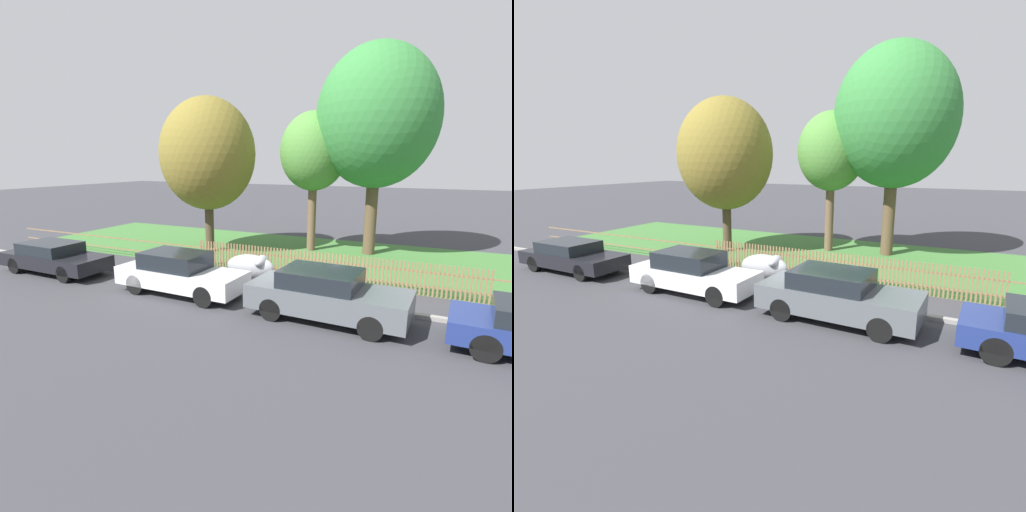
% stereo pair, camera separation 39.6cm
% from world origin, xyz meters
% --- Properties ---
extents(ground_plane, '(120.00, 120.00, 0.00)m').
position_xyz_m(ground_plane, '(0.00, 0.00, 0.00)').
color(ground_plane, '#38383D').
extents(kerb_stone, '(33.31, 0.20, 0.12)m').
position_xyz_m(kerb_stone, '(0.00, 0.10, 0.06)').
color(kerb_stone, gray).
rests_on(kerb_stone, ground).
extents(grass_strip, '(33.31, 8.29, 0.01)m').
position_xyz_m(grass_strip, '(0.00, 6.37, 0.01)').
color(grass_strip, '#3D7033').
rests_on(grass_strip, ground).
extents(park_fence, '(33.31, 0.05, 1.12)m').
position_xyz_m(park_fence, '(0.00, 2.24, 0.56)').
color(park_fence, olive).
rests_on(park_fence, ground).
extents(parked_car_silver_hatchback, '(4.58, 1.78, 1.23)m').
position_xyz_m(parked_car_silver_hatchback, '(-10.04, -1.20, 0.65)').
color(parked_car_silver_hatchback, black).
rests_on(parked_car_silver_hatchback, ground).
extents(parked_car_black_saloon, '(4.46, 1.72, 1.43)m').
position_xyz_m(parked_car_black_saloon, '(-3.95, -1.14, 0.73)').
color(parked_car_black_saloon, silver).
rests_on(parked_car_black_saloon, ground).
extents(parked_car_navy_estate, '(4.49, 1.92, 1.43)m').
position_xyz_m(parked_car_navy_estate, '(1.09, -1.17, 0.74)').
color(parked_car_navy_estate, '#51565B').
rests_on(parked_car_navy_estate, ground).
extents(covered_motorcycle, '(1.92, 0.93, 1.12)m').
position_xyz_m(covered_motorcycle, '(-2.24, 0.80, 0.68)').
color(covered_motorcycle, black).
rests_on(covered_motorcycle, ground).
extents(tree_nearest_kerb, '(4.54, 4.54, 7.30)m').
position_xyz_m(tree_nearest_kerb, '(-6.60, 4.90, 4.67)').
color(tree_nearest_kerb, '#473828').
rests_on(tree_nearest_kerb, ground).
extents(tree_behind_motorcycle, '(3.23, 3.23, 6.68)m').
position_xyz_m(tree_behind_motorcycle, '(-2.17, 7.31, 4.78)').
color(tree_behind_motorcycle, brown).
rests_on(tree_behind_motorcycle, ground).
extents(tree_mid_park, '(5.45, 5.45, 9.42)m').
position_xyz_m(tree_mid_park, '(0.61, 7.72, 6.26)').
color(tree_mid_park, brown).
rests_on(tree_mid_park, ground).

